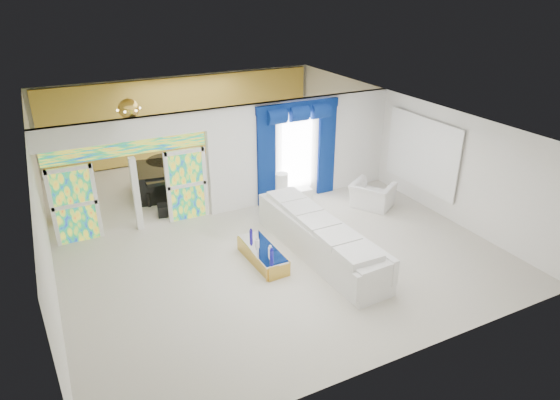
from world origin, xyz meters
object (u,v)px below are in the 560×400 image
armchair (372,195)px  coffee_table (263,255)px  console_table (291,197)px  white_sofa (319,239)px  grand_piano (160,180)px

armchair → coffee_table: bearing=76.2°
console_table → coffee_table: bearing=-129.1°
white_sofa → coffee_table: (-1.35, 0.30, -0.24)m
coffee_table → armchair: size_ratio=1.46×
coffee_table → grand_piano: (-1.14, 5.05, 0.25)m
white_sofa → console_table: white_sofa is taller
armchair → console_table: bearing=25.7°
white_sofa → armchair: 3.21m
white_sofa → armchair: bearing=27.9°
grand_piano → console_table: bearing=-28.1°
armchair → grand_piano: grand_piano is taller
grand_piano → white_sofa: bearing=-56.3°
console_table → armchair: armchair is taller
console_table → grand_piano: grand_piano is taller
white_sofa → coffee_table: white_sofa is taller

